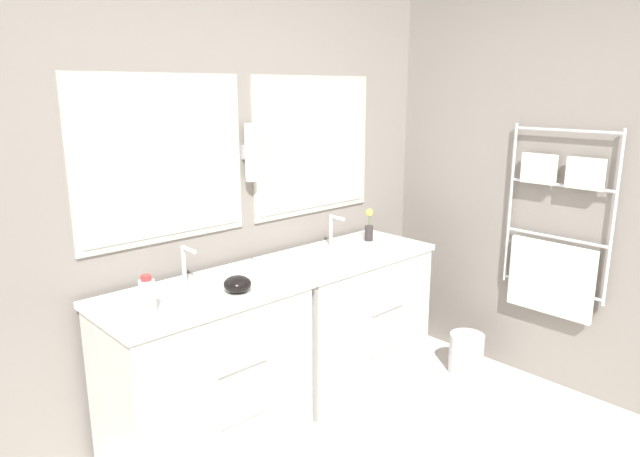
# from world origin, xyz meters

# --- Properties ---
(wall_back) EXTENTS (5.05, 0.15, 2.60)m
(wall_back) POSITION_xyz_m (0.01, 1.75, 1.31)
(wall_back) COLOR gray
(wall_back) RESTS_ON ground_plane
(wall_right) EXTENTS (0.13, 3.58, 2.60)m
(wall_right) POSITION_xyz_m (1.75, 0.77, 1.29)
(wall_right) COLOR gray
(wall_right) RESTS_ON ground_plane
(vanity_left) EXTENTS (1.03, 0.63, 0.86)m
(vanity_left) POSITION_xyz_m (-0.25, 1.37, 0.44)
(vanity_left) COLOR silver
(vanity_left) RESTS_ON ground_plane
(vanity_right) EXTENTS (1.03, 0.63, 0.86)m
(vanity_right) POSITION_xyz_m (0.80, 1.37, 0.44)
(vanity_right) COLOR silver
(vanity_right) RESTS_ON ground_plane
(faucet_left) EXTENTS (0.17, 0.13, 0.20)m
(faucet_left) POSITION_xyz_m (-0.25, 1.54, 0.96)
(faucet_left) COLOR silver
(faucet_left) RESTS_ON vanity_left
(faucet_right) EXTENTS (0.17, 0.13, 0.20)m
(faucet_right) POSITION_xyz_m (0.80, 1.54, 0.96)
(faucet_right) COLOR silver
(faucet_right) RESTS_ON vanity_right
(toiletry_bottle) EXTENTS (0.07, 0.07, 0.18)m
(toiletry_bottle) POSITION_xyz_m (-0.57, 1.31, 0.95)
(toiletry_bottle) COLOR silver
(toiletry_bottle) RESTS_ON vanity_left
(amenity_bowl) EXTENTS (0.14, 0.14, 0.08)m
(amenity_bowl) POSITION_xyz_m (-0.12, 1.27, 0.90)
(amenity_bowl) COLOR black
(amenity_bowl) RESTS_ON vanity_left
(flower_vase) EXTENTS (0.05, 0.05, 0.21)m
(flower_vase) POSITION_xyz_m (1.07, 1.48, 0.95)
(flower_vase) COLOR #332D2D
(flower_vase) RESTS_ON vanity_right
(soap_dish) EXTENTS (0.10, 0.07, 0.04)m
(soap_dish) POSITION_xyz_m (0.57, 1.28, 0.88)
(soap_dish) COLOR white
(soap_dish) RESTS_ON vanity_right
(waste_bin) EXTENTS (0.23, 0.23, 0.27)m
(waste_bin) POSITION_xyz_m (1.44, 0.92, 0.14)
(waste_bin) COLOR #B7B7BC
(waste_bin) RESTS_ON ground_plane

